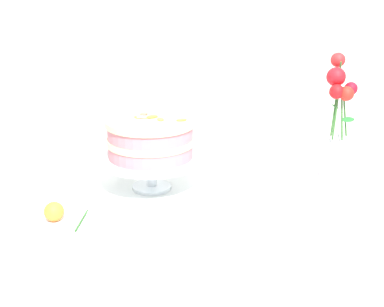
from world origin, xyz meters
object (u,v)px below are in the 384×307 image
at_px(layer_cake, 150,137).
at_px(dining_table, 220,229).
at_px(flower_vase, 336,131).
at_px(fallen_rose, 55,212).
at_px(cake_stand, 151,162).

bearing_deg(layer_cake, dining_table, -24.71).
height_order(flower_vase, fallen_rose, flower_vase).
xyz_separation_m(dining_table, fallen_rose, (-0.42, -0.09, 0.11)).
height_order(cake_stand, layer_cake, layer_cake).
height_order(cake_stand, fallen_rose, cake_stand).
xyz_separation_m(layer_cake, fallen_rose, (-0.24, -0.18, -0.13)).
bearing_deg(fallen_rose, cake_stand, 36.87).
distance_m(layer_cake, fallen_rose, 0.33).
distance_m(cake_stand, flower_vase, 0.55).
distance_m(layer_cake, flower_vase, 0.55).
relative_size(layer_cake, fallen_rose, 2.12).
bearing_deg(layer_cake, fallen_rose, -143.12).
height_order(layer_cake, fallen_rose, layer_cake).
bearing_deg(cake_stand, dining_table, -24.70).
height_order(cake_stand, flower_vase, flower_vase).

